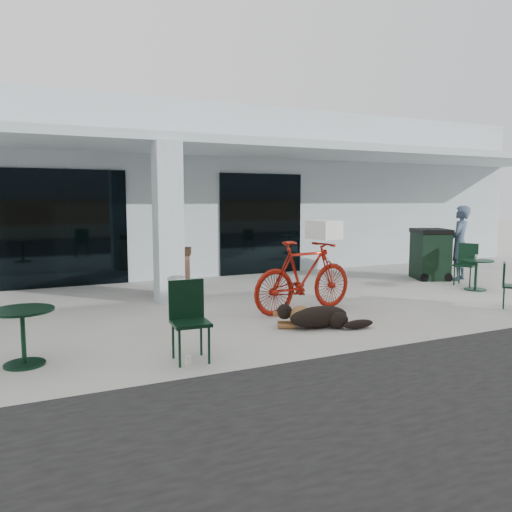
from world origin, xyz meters
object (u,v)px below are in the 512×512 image
dog (319,316)px  cafe_table_far (476,275)px  cafe_chair_far_b (465,265)px  cafe_chair_near (190,322)px  wheeled_bin (430,254)px  person (460,243)px  cafe_table_near (23,337)px  trash_receptacle (177,272)px  bicycle (304,276)px

dog → cafe_table_far: bearing=40.0°
cafe_table_far → cafe_chair_far_b: 0.64m
cafe_chair_near → wheeled_bin: bearing=29.8°
person → dog: bearing=-4.5°
cafe_table_near → cafe_chair_near: 2.02m
cafe_table_far → cafe_chair_near: bearing=-164.1°
person → trash_receptacle: size_ratio=1.85×
bicycle → cafe_chair_far_b: 4.93m
bicycle → dog: bearing=152.6°
cafe_chair_far_b → person: (0.46, 0.62, 0.44)m
cafe_chair_near → cafe_table_far: size_ratio=1.38×
cafe_table_near → cafe_chair_far_b: (9.43, 1.92, 0.14)m
cafe_table_near → cafe_table_far: 9.25m
person → wheeled_bin: (-0.50, 0.47, -0.29)m
bicycle → person: person is taller
cafe_table_near → wheeled_bin: wheeled_bin is taller
bicycle → cafe_table_far: bicycle is taller
cafe_chair_near → trash_receptacle: bearing=79.7°
bicycle → cafe_chair_near: bearing=115.1°
cafe_table_far → cafe_chair_far_b: (0.28, 0.56, 0.15)m
bicycle → cafe_table_far: bearing=-95.5°
cafe_table_far → person: (0.74, 1.18, 0.59)m
bicycle → cafe_chair_far_b: bicycle is taller
person → trash_receptacle: bearing=-36.3°
cafe_chair_near → cafe_table_far: (7.27, 2.06, -0.16)m
cafe_chair_far_b → wheeled_bin: 1.09m
dog → cafe_chair_far_b: size_ratio=1.20×
bicycle → cafe_chair_near: size_ratio=2.15×
cafe_table_near → cafe_chair_far_b: bearing=11.5°
dog → person: (5.68, 2.52, 0.73)m
trash_receptacle → wheeled_bin: bearing=-4.4°
cafe_table_near → wheeled_bin: (9.38, 3.00, 0.29)m
cafe_table_near → cafe_table_far: cafe_table_near is taller
cafe_table_far → wheeled_bin: wheeled_bin is taller
cafe_table_far → cafe_chair_far_b: bearing=63.7°
dog → cafe_table_far: 5.13m
cafe_chair_near → person: bearing=25.6°
cafe_chair_far_b → wheeled_bin: wheeled_bin is taller
bicycle → trash_receptacle: bearing=25.7°
cafe_table_far → trash_receptacle: 6.59m
cafe_table_far → trash_receptacle: size_ratio=0.72×
cafe_table_near → trash_receptacle: size_ratio=0.74×
cafe_chair_near → wheeled_bin: (7.50, 3.71, 0.14)m
cafe_table_near → wheeled_bin: 9.86m
cafe_chair_near → cafe_chair_far_b: bearing=22.7°
cafe_table_far → trash_receptacle: trash_receptacle is taller
bicycle → cafe_table_near: 4.71m
cafe_chair_far_b → trash_receptacle: bearing=-128.1°
dog → trash_receptacle: size_ratio=1.17×
dog → bicycle: bearing=96.2°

